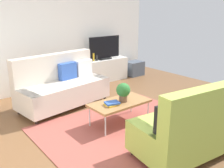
# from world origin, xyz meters

# --- Properties ---
(ground_plane) EXTENTS (7.68, 7.68, 0.00)m
(ground_plane) POSITION_xyz_m (0.00, 0.00, 0.00)
(ground_plane) COLOR brown
(wall_far) EXTENTS (6.40, 0.12, 2.90)m
(wall_far) POSITION_xyz_m (0.00, 2.80, 1.45)
(wall_far) COLOR white
(wall_far) RESTS_ON ground_plane
(area_rug) EXTENTS (2.90, 2.20, 0.01)m
(area_rug) POSITION_xyz_m (0.10, -0.13, 0.01)
(area_rug) COLOR #9E4C42
(area_rug) RESTS_ON ground_plane
(couch_beige) EXTENTS (2.00, 1.09, 1.10)m
(couch_beige) POSITION_xyz_m (-0.24, 1.49, 0.45)
(couch_beige) COLOR beige
(couch_beige) RESTS_ON ground_plane
(couch_green) EXTENTS (1.99, 1.08, 1.10)m
(couch_green) POSITION_xyz_m (0.42, -1.35, 0.45)
(couch_green) COLOR #A3BC4C
(couch_green) RESTS_ON ground_plane
(coffee_table) EXTENTS (1.10, 0.56, 0.42)m
(coffee_table) POSITION_xyz_m (0.15, 0.07, 0.39)
(coffee_table) COLOR #9E7042
(coffee_table) RESTS_ON ground_plane
(tv_console) EXTENTS (1.40, 0.44, 0.64)m
(tv_console) POSITION_xyz_m (1.60, 2.46, 0.32)
(tv_console) COLOR silver
(tv_console) RESTS_ON ground_plane
(tv) EXTENTS (1.00, 0.20, 0.64)m
(tv) POSITION_xyz_m (1.60, 2.44, 0.95)
(tv) COLOR black
(tv) RESTS_ON tv_console
(storage_trunk) EXTENTS (0.52, 0.40, 0.44)m
(storage_trunk) POSITION_xyz_m (2.70, 2.36, 0.22)
(storage_trunk) COLOR #4C5666
(storage_trunk) RESTS_ON ground_plane
(potted_plant) EXTENTS (0.25, 0.25, 0.34)m
(potted_plant) POSITION_xyz_m (0.21, 0.04, 0.62)
(potted_plant) COLOR brown
(potted_plant) RESTS_ON coffee_table
(table_book_0) EXTENTS (0.24, 0.19, 0.03)m
(table_book_0) POSITION_xyz_m (-0.05, 0.03, 0.43)
(table_book_0) COLOR gold
(table_book_0) RESTS_ON coffee_table
(table_book_1) EXTENTS (0.28, 0.23, 0.03)m
(table_book_1) POSITION_xyz_m (-0.05, 0.03, 0.46)
(table_book_1) COLOR #3359B2
(table_book_1) RESTS_ON table_book_0
(vase_0) EXTENTS (0.12, 0.12, 0.14)m
(vase_0) POSITION_xyz_m (1.02, 2.51, 0.71)
(vase_0) COLOR silver
(vase_0) RESTS_ON tv_console
(bottle_0) EXTENTS (0.05, 0.05, 0.22)m
(bottle_0) POSITION_xyz_m (1.20, 2.42, 0.75)
(bottle_0) COLOR gold
(bottle_0) RESTS_ON tv_console
(bottle_1) EXTENTS (0.06, 0.06, 0.15)m
(bottle_1) POSITION_xyz_m (1.31, 2.42, 0.72)
(bottle_1) COLOR #262626
(bottle_1) RESTS_ON tv_console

